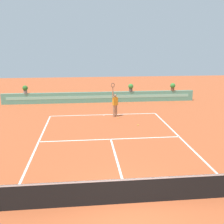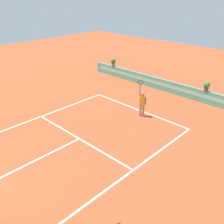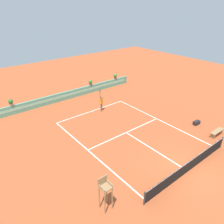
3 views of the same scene
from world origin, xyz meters
TOP-DOWN VIEW (x-y plane):
  - ground_plane at (0.00, 6.00)m, footprint 60.00×60.00m
  - court_lines at (0.00, 6.72)m, footprint 8.32×11.94m
  - back_wall_barrier at (0.00, 16.39)m, footprint 18.00×0.21m
  - tennis_player at (0.81, 11.27)m, footprint 0.57×0.35m
  - tennis_ball_near_baseline at (2.10, 8.84)m, footprint 0.07×0.07m
  - tennis_ball_mid_court at (0.97, 10.72)m, footprint 0.07×0.07m
  - potted_plant_right at (2.90, 16.39)m, footprint 0.48×0.48m
  - potted_plant_far_left at (-6.79, 16.39)m, footprint 0.48×0.48m

SIDE VIEW (x-z plane):
  - ground_plane at x=0.00m, z-range 0.00..0.00m
  - court_lines at x=0.00m, z-range 0.00..0.01m
  - tennis_ball_near_baseline at x=2.10m, z-range 0.00..0.07m
  - tennis_ball_mid_court at x=0.97m, z-range 0.00..0.07m
  - back_wall_barrier at x=0.00m, z-range 0.00..1.00m
  - tennis_player at x=0.81m, z-range -0.24..2.34m
  - potted_plant_right at x=2.90m, z-range 1.05..1.78m
  - potted_plant_far_left at x=-6.79m, z-range 1.05..1.78m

